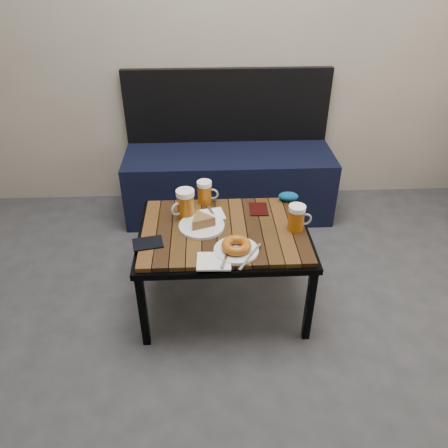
{
  "coord_description": "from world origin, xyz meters",
  "views": [
    {
      "loc": [
        0.0,
        -0.96,
        1.66
      ],
      "look_at": [
        0.09,
        0.81,
        0.5
      ],
      "focal_mm": 35.0,
      "sensor_mm": 36.0,
      "label": 1
    }
  ],
  "objects_px": {
    "beer_mug_right": "(297,218)",
    "plate_bagel": "(236,247)",
    "plate_pie": "(202,223)",
    "passport_navy": "(148,243)",
    "bench": "(229,176)",
    "passport_burgundy": "(259,209)",
    "knit_pouch": "(288,196)",
    "beer_mug_centre": "(205,192)",
    "beer_mug_left": "(185,204)",
    "cafe_table": "(224,236)"
  },
  "relations": [
    {
      "from": "passport_burgundy",
      "to": "knit_pouch",
      "type": "distance_m",
      "value": 0.19
    },
    {
      "from": "plate_pie",
      "to": "cafe_table",
      "type": "bearing_deg",
      "value": -9.63
    },
    {
      "from": "beer_mug_centre",
      "to": "plate_pie",
      "type": "distance_m",
      "value": 0.25
    },
    {
      "from": "beer_mug_centre",
      "to": "beer_mug_right",
      "type": "distance_m",
      "value": 0.52
    },
    {
      "from": "passport_burgundy",
      "to": "knit_pouch",
      "type": "relative_size",
      "value": 1.2
    },
    {
      "from": "bench",
      "to": "beer_mug_left",
      "type": "distance_m",
      "value": 0.92
    },
    {
      "from": "cafe_table",
      "to": "knit_pouch",
      "type": "distance_m",
      "value": 0.45
    },
    {
      "from": "cafe_table",
      "to": "bench",
      "type": "bearing_deg",
      "value": 85.32
    },
    {
      "from": "knit_pouch",
      "to": "bench",
      "type": "bearing_deg",
      "value": 111.97
    },
    {
      "from": "bench",
      "to": "cafe_table",
      "type": "xyz_separation_m",
      "value": [
        -0.08,
        -0.96,
        0.16
      ]
    },
    {
      "from": "beer_mug_centre",
      "to": "knit_pouch",
      "type": "bearing_deg",
      "value": 3.39
    },
    {
      "from": "cafe_table",
      "to": "knit_pouch",
      "type": "relative_size",
      "value": 7.76
    },
    {
      "from": "plate_pie",
      "to": "bench",
      "type": "bearing_deg",
      "value": 78.73
    },
    {
      "from": "plate_pie",
      "to": "passport_navy",
      "type": "relative_size",
      "value": 1.62
    },
    {
      "from": "bench",
      "to": "plate_bagel",
      "type": "bearing_deg",
      "value": -91.6
    },
    {
      "from": "plate_pie",
      "to": "knit_pouch",
      "type": "distance_m",
      "value": 0.53
    },
    {
      "from": "plate_bagel",
      "to": "knit_pouch",
      "type": "xyz_separation_m",
      "value": [
        0.31,
        0.45,
        0.0
      ]
    },
    {
      "from": "beer_mug_right",
      "to": "knit_pouch",
      "type": "distance_m",
      "value": 0.28
    },
    {
      "from": "beer_mug_left",
      "to": "passport_navy",
      "type": "height_order",
      "value": "beer_mug_left"
    },
    {
      "from": "passport_navy",
      "to": "beer_mug_left",
      "type": "bearing_deg",
      "value": 132.48
    },
    {
      "from": "bench",
      "to": "knit_pouch",
      "type": "height_order",
      "value": "bench"
    },
    {
      "from": "passport_burgundy",
      "to": "plate_pie",
      "type": "bearing_deg",
      "value": -151.13
    },
    {
      "from": "cafe_table",
      "to": "passport_navy",
      "type": "height_order",
      "value": "passport_navy"
    },
    {
      "from": "beer_mug_right",
      "to": "plate_bagel",
      "type": "relative_size",
      "value": 0.51
    },
    {
      "from": "plate_bagel",
      "to": "bench",
      "type": "bearing_deg",
      "value": 88.4
    },
    {
      "from": "beer_mug_left",
      "to": "beer_mug_centre",
      "type": "height_order",
      "value": "beer_mug_left"
    },
    {
      "from": "cafe_table",
      "to": "plate_bagel",
      "type": "bearing_deg",
      "value": -76.11
    },
    {
      "from": "passport_navy",
      "to": "passport_burgundy",
      "type": "height_order",
      "value": "same"
    },
    {
      "from": "passport_burgundy",
      "to": "beer_mug_right",
      "type": "bearing_deg",
      "value": -48.15
    },
    {
      "from": "passport_burgundy",
      "to": "knit_pouch",
      "type": "xyz_separation_m",
      "value": [
        0.17,
        0.09,
        0.02
      ]
    },
    {
      "from": "beer_mug_right",
      "to": "passport_navy",
      "type": "distance_m",
      "value": 0.72
    },
    {
      "from": "cafe_table",
      "to": "beer_mug_centre",
      "type": "distance_m",
      "value": 0.29
    },
    {
      "from": "passport_navy",
      "to": "knit_pouch",
      "type": "bearing_deg",
      "value": 105.65
    },
    {
      "from": "cafe_table",
      "to": "beer_mug_centre",
      "type": "height_order",
      "value": "beer_mug_centre"
    },
    {
      "from": "plate_bagel",
      "to": "passport_burgundy",
      "type": "bearing_deg",
      "value": 68.21
    },
    {
      "from": "beer_mug_left",
      "to": "knit_pouch",
      "type": "height_order",
      "value": "beer_mug_left"
    },
    {
      "from": "plate_pie",
      "to": "beer_mug_centre",
      "type": "bearing_deg",
      "value": 85.23
    },
    {
      "from": "passport_burgundy",
      "to": "plate_bagel",
      "type": "bearing_deg",
      "value": -109.98
    },
    {
      "from": "bench",
      "to": "cafe_table",
      "type": "height_order",
      "value": "bench"
    },
    {
      "from": "beer_mug_centre",
      "to": "plate_bagel",
      "type": "distance_m",
      "value": 0.47
    },
    {
      "from": "bench",
      "to": "passport_burgundy",
      "type": "distance_m",
      "value": 0.82
    },
    {
      "from": "cafe_table",
      "to": "beer_mug_left",
      "type": "bearing_deg",
      "value": 146.29
    },
    {
      "from": "bench",
      "to": "passport_burgundy",
      "type": "xyz_separation_m",
      "value": [
        0.11,
        -0.79,
        0.2
      ]
    },
    {
      "from": "bench",
      "to": "plate_pie",
      "type": "relative_size",
      "value": 6.24
    },
    {
      "from": "cafe_table",
      "to": "beer_mug_left",
      "type": "xyz_separation_m",
      "value": [
        -0.19,
        0.13,
        0.12
      ]
    },
    {
      "from": "knit_pouch",
      "to": "passport_navy",
      "type": "bearing_deg",
      "value": -152.97
    },
    {
      "from": "passport_burgundy",
      "to": "cafe_table",
      "type": "bearing_deg",
      "value": -136.18
    },
    {
      "from": "bench",
      "to": "beer_mug_right",
      "type": "relative_size",
      "value": 10.72
    },
    {
      "from": "plate_bagel",
      "to": "knit_pouch",
      "type": "relative_size",
      "value": 2.36
    },
    {
      "from": "beer_mug_centre",
      "to": "plate_bagel",
      "type": "height_order",
      "value": "beer_mug_centre"
    }
  ]
}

